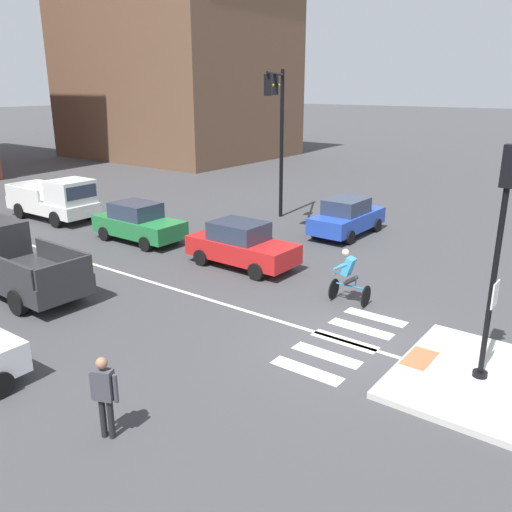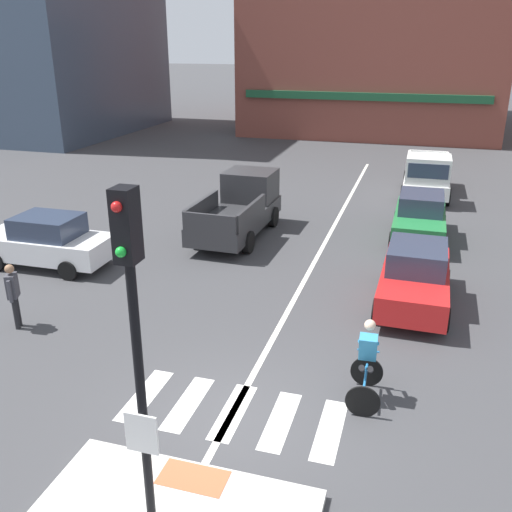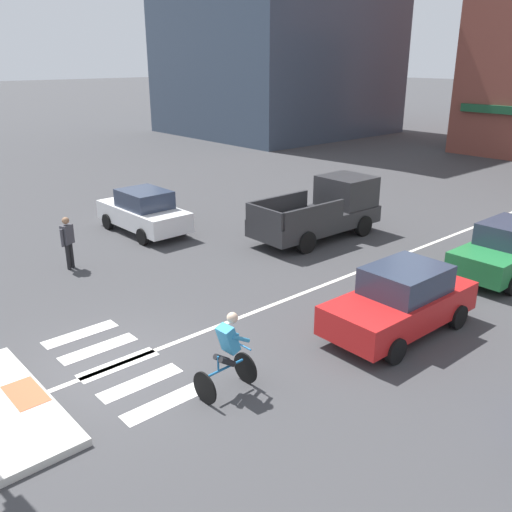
{
  "view_description": "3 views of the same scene",
  "coord_description": "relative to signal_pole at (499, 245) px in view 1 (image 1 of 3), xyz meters",
  "views": [
    {
      "loc": [
        -11.38,
        -5.43,
        6.33
      ],
      "look_at": [
        0.9,
        3.74,
        1.4
      ],
      "focal_mm": 37.57,
      "sensor_mm": 36.0,
      "label": 1
    },
    {
      "loc": [
        2.98,
        -8.23,
        6.68
      ],
      "look_at": [
        -0.69,
        4.06,
        1.7
      ],
      "focal_mm": 39.4,
      "sensor_mm": 36.0,
      "label": 2
    },
    {
      "loc": [
        9.77,
        -4.47,
        6.29
      ],
      "look_at": [
        -1.28,
        5.33,
        0.92
      ],
      "focal_mm": 38.72,
      "sensor_mm": 36.0,
      "label": 3
    }
  ],
  "objects": [
    {
      "name": "pickup_truck_white_eastbound_distant",
      "position": [
        3.24,
        20.62,
        -2.22
      ],
      "size": [
        2.09,
        5.11,
        2.08
      ],
      "color": "white",
      "rests_on": "ground"
    },
    {
      "name": "cyclist",
      "position": [
        2.35,
        4.51,
        -2.33
      ],
      "size": [
        0.7,
        1.11,
        1.68
      ],
      "color": "black",
      "rests_on": "ground"
    },
    {
      "name": "car_red_eastbound_mid",
      "position": [
        3.11,
        9.2,
        -2.39
      ],
      "size": [
        1.89,
        4.13,
        1.64
      ],
      "color": "red",
      "rests_on": "ground"
    },
    {
      "name": "pickup_truck_charcoal_westbound_far",
      "position": [
        -3.16,
        13.52,
        -2.22
      ],
      "size": [
        2.14,
        5.14,
        2.08
      ],
      "color": "#2D2D30",
      "rests_on": "ground"
    },
    {
      "name": "traffic_island",
      "position": [
        0.0,
        0.01,
        -3.12
      ],
      "size": [
        4.18,
        3.44,
        0.15
      ],
      "primitive_type": "cube",
      "color": "beige",
      "rests_on": "ground"
    },
    {
      "name": "building_corner_right",
      "position": [
        25.09,
        33.76,
        5.19
      ],
      "size": [
        15.29,
        18.11,
        16.74
      ],
      "color": "brown",
      "rests_on": "ground"
    },
    {
      "name": "crosswalk_stripe_a",
      "position": [
        -1.87,
        3.35,
        -3.19
      ],
      "size": [
        0.44,
        1.8,
        0.01
      ],
      "primitive_type": "cube",
      "color": "silver",
      "rests_on": "ground"
    },
    {
      "name": "pedestrian_at_curb_left",
      "position": [
        -6.19,
        5.05,
        -2.22
      ],
      "size": [
        0.35,
        0.51,
        1.67
      ],
      "color": "black",
      "rests_on": "ground"
    },
    {
      "name": "crosswalk_stripe_b",
      "position": [
        -0.93,
        3.35,
        -3.19
      ],
      "size": [
        0.44,
        1.8,
        0.01
      ],
      "primitive_type": "cube",
      "color": "silver",
      "rests_on": "ground"
    },
    {
      "name": "crosswalk_stripe_d",
      "position": [
        0.93,
        3.35,
        -3.19
      ],
      "size": [
        0.44,
        1.8,
        0.01
      ],
      "primitive_type": "cube",
      "color": "silver",
      "rests_on": "ground"
    },
    {
      "name": "car_green_eastbound_far",
      "position": [
        3.1,
        14.69,
        -2.39
      ],
      "size": [
        1.85,
        4.1,
        1.64
      ],
      "color": "#237A3D",
      "rests_on": "ground"
    },
    {
      "name": "traffic_light_mast",
      "position": [
        9.1,
        11.77,
        1.62
      ],
      "size": [
        4.32,
        2.34,
        7.0
      ],
      "color": "black",
      "rests_on": "ground"
    },
    {
      "name": "crosswalk_stripe_e",
      "position": [
        1.87,
        3.35,
        -3.19
      ],
      "size": [
        0.44,
        1.8,
        0.01
      ],
      "primitive_type": "cube",
      "color": "silver",
      "rests_on": "ground"
    },
    {
      "name": "tactile_pad_front",
      "position": [
        0.0,
        1.38,
        -3.04
      ],
      "size": [
        1.1,
        0.6,
        0.01
      ],
      "primitive_type": "cube",
      "color": "#DB5B38",
      "rests_on": "traffic_island"
    },
    {
      "name": "car_blue_cross_right",
      "position": [
        9.21,
        8.14,
        -2.39
      ],
      "size": [
        4.12,
        1.89,
        1.64
      ],
      "color": "#2347B7",
      "rests_on": "ground"
    },
    {
      "name": "crosswalk_stripe_c",
      "position": [
        0.0,
        3.35,
        -3.19
      ],
      "size": [
        0.44,
        1.8,
        0.01
      ],
      "primitive_type": "cube",
      "color": "silver",
      "rests_on": "ground"
    },
    {
      "name": "lane_centre_line",
      "position": [
        0.0,
        13.14,
        -3.19
      ],
      "size": [
        0.14,
        28.0,
        0.01
      ],
      "primitive_type": "cube",
      "color": "silver",
      "rests_on": "ground"
    },
    {
      "name": "signal_pole",
      "position": [
        0.0,
        0.0,
        0.0
      ],
      "size": [
        0.44,
        0.38,
        5.07
      ],
      "color": "black",
      "rests_on": "traffic_island"
    },
    {
      "name": "ground_plane",
      "position": [
        0.0,
        3.14,
        -3.2
      ],
      "size": [
        300.0,
        300.0,
        0.0
      ],
      "primitive_type": "plane",
      "color": "#3D3D3F"
    }
  ]
}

